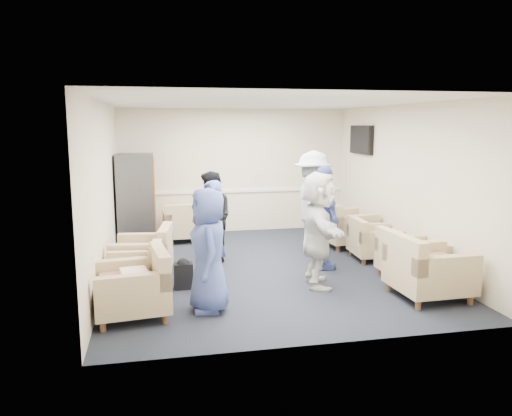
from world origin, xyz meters
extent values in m
plane|color=black|center=(0.00, 0.00, 0.00)|extent=(6.00, 6.00, 0.00)
plane|color=silver|center=(0.00, 0.00, 2.70)|extent=(6.00, 6.00, 0.00)
cube|color=beige|center=(0.00, 3.00, 1.35)|extent=(5.00, 0.02, 2.70)
cube|color=beige|center=(0.00, -3.00, 1.35)|extent=(5.00, 0.02, 2.70)
cube|color=beige|center=(-2.50, 0.00, 1.35)|extent=(0.02, 6.00, 2.70)
cube|color=beige|center=(2.50, 0.00, 1.35)|extent=(0.02, 6.00, 2.70)
cube|color=white|center=(0.00, 2.98, 0.90)|extent=(4.98, 0.04, 0.06)
cube|color=black|center=(2.44, 1.80, 2.05)|extent=(0.07, 1.00, 0.58)
cube|color=black|center=(2.40, 1.80, 2.05)|extent=(0.01, 0.92, 0.50)
cube|color=#4C4C54|center=(2.48, 1.80, 1.90)|extent=(0.04, 0.10, 0.25)
cube|color=tan|center=(-2.07, -1.77, 0.27)|extent=(0.99, 0.99, 0.29)
cube|color=#896B4B|center=(-2.07, -1.77, 0.47)|extent=(0.68, 0.65, 0.10)
cube|color=tan|center=(-1.70, -1.72, 0.62)|extent=(0.26, 0.90, 0.42)
cube|color=tan|center=(-2.08, -1.04, 0.24)|extent=(0.85, 0.85, 0.26)
cube|color=#896B4B|center=(-2.08, -1.04, 0.41)|extent=(0.59, 0.55, 0.09)
cube|color=tan|center=(-1.76, -1.07, 0.55)|extent=(0.20, 0.79, 0.37)
cube|color=tan|center=(-1.96, -0.19, 0.26)|extent=(0.98, 0.98, 0.29)
cube|color=#896B4B|center=(-1.96, -0.19, 0.46)|extent=(0.67, 0.64, 0.10)
cube|color=tan|center=(-1.60, -0.24, 0.61)|extent=(0.26, 0.88, 0.41)
cube|color=tan|center=(1.91, -1.87, 0.29)|extent=(0.97, 0.97, 0.31)
cube|color=#896B4B|center=(1.91, -1.87, 0.50)|extent=(0.67, 0.63, 0.11)
cube|color=tan|center=(1.52, -1.88, 0.67)|extent=(0.18, 0.95, 0.44)
cube|color=tan|center=(2.08, -1.09, 0.25)|extent=(0.85, 0.85, 0.27)
cube|color=#896B4B|center=(2.08, -1.09, 0.44)|extent=(0.59, 0.55, 0.10)
cube|color=tan|center=(1.73, -1.09, 0.59)|extent=(0.15, 0.83, 0.39)
cube|color=tan|center=(2.04, 0.13, 0.24)|extent=(0.83, 0.83, 0.26)
cube|color=#896B4B|center=(2.04, 0.13, 0.42)|extent=(0.57, 0.54, 0.09)
cube|color=tan|center=(1.71, 0.15, 0.55)|extent=(0.17, 0.79, 0.37)
cube|color=tan|center=(1.92, 1.16, 0.28)|extent=(1.04, 1.04, 0.31)
cube|color=#896B4B|center=(1.92, 1.16, 0.49)|extent=(0.72, 0.68, 0.11)
cube|color=tan|center=(1.53, 1.11, 0.65)|extent=(0.27, 0.94, 0.44)
cube|color=tan|center=(-1.16, 2.27, 0.26)|extent=(0.88, 0.88, 0.28)
cube|color=#896B4B|center=(-1.16, 2.27, 0.45)|extent=(0.57, 0.61, 0.10)
cube|color=tan|center=(-1.14, 1.92, 0.60)|extent=(0.85, 0.17, 0.40)
cube|color=#4C4C54|center=(-2.10, 2.16, 0.90)|extent=(0.71, 0.85, 1.79)
cube|color=#DC4004|center=(-1.74, 2.16, 0.99)|extent=(0.02, 0.72, 1.43)
cube|color=black|center=(-1.73, 2.16, 0.24)|extent=(0.02, 0.42, 0.11)
cube|color=black|center=(-1.37, -0.81, 0.19)|extent=(0.27, 0.20, 0.38)
sphere|color=black|center=(-1.37, -0.81, 0.36)|extent=(0.19, 0.19, 0.19)
cube|color=white|center=(-2.02, -1.77, 0.53)|extent=(0.38, 0.46, 0.12)
imported|color=#42539F|center=(-1.10, -1.75, 0.79)|extent=(0.51, 0.78, 1.58)
imported|color=#42539F|center=(-0.93, -0.64, 0.78)|extent=(0.47, 0.63, 1.55)
imported|color=black|center=(-0.79, 0.49, 0.79)|extent=(0.91, 0.97, 1.58)
imported|color=white|center=(1.07, 0.68, 0.95)|extent=(0.88, 1.31, 1.89)
imported|color=#42539F|center=(0.94, -0.23, 0.85)|extent=(0.50, 1.03, 1.70)
imported|color=silver|center=(0.58, -1.07, 0.85)|extent=(0.76, 1.63, 1.69)
camera|label=1|loc=(-1.74, -7.84, 2.36)|focal=35.00mm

